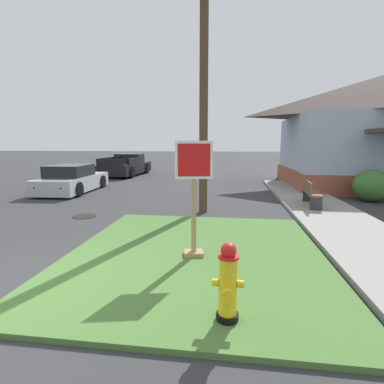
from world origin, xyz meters
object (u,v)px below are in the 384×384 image
stop_sign (194,202)px  pickup_truck_black (127,166)px  manhole_cover (84,216)px  street_bench (310,192)px  parked_sedan_silver (72,180)px  utility_pole (204,51)px  fire_hydrant (228,284)px

stop_sign → pickup_truck_black: size_ratio=0.43×
manhole_cover → street_bench: (7.12, 2.01, 0.58)m
pickup_truck_black → street_bench: (9.96, -9.51, -0.03)m
stop_sign → street_bench: stop_sign is taller
parked_sedan_silver → utility_pole: size_ratio=0.45×
parked_sedan_silver → street_bench: bearing=-13.1°
utility_pole → stop_sign: bearing=-87.3°
street_bench → fire_hydrant: bearing=-111.6°
fire_hydrant → stop_sign: size_ratio=0.45×
manhole_cover → pickup_truck_black: pickup_truck_black is taller
pickup_truck_black → utility_pole: (6.39, -10.48, 4.31)m
fire_hydrant → pickup_truck_black: (-7.24, 16.38, 0.07)m
utility_pole → parked_sedan_silver: bearing=152.8°
stop_sign → pickup_truck_black: bearing=114.6°
fire_hydrant → manhole_cover: 6.59m
street_bench → utility_pole: bearing=-164.8°
fire_hydrant → parked_sedan_silver: bearing=128.2°
pickup_truck_black → utility_pole: 13.01m
manhole_cover → street_bench: bearing=15.7°
manhole_cover → pickup_truck_black: size_ratio=0.14×
fire_hydrant → manhole_cover: (-4.41, 4.87, -0.54)m
parked_sedan_silver → utility_pole: (6.40, -3.29, 4.39)m
fire_hydrant → manhole_cover: fire_hydrant is taller
pickup_truck_black → stop_sign: bearing=-65.4°
utility_pole → pickup_truck_black: bearing=121.4°
manhole_cover → utility_pole: 6.16m
parked_sedan_silver → utility_pole: 8.42m
fire_hydrant → pickup_truck_black: size_ratio=0.19×
fire_hydrant → manhole_cover: size_ratio=1.40×
pickup_truck_black → manhole_cover: bearing=-76.2°
stop_sign → pickup_truck_black: stop_sign is taller
parked_sedan_silver → utility_pole: utility_pole is taller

